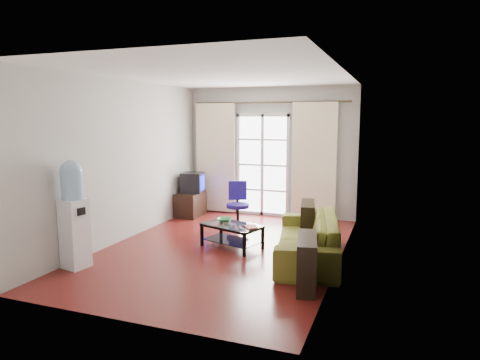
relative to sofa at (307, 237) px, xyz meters
name	(u,v)px	position (x,y,z in m)	size (l,w,h in m)	color
floor	(223,249)	(-1.33, -0.02, -0.32)	(5.20, 5.20, 0.00)	maroon
ceiling	(222,75)	(-1.33, -0.02, 2.38)	(5.20, 5.20, 0.00)	white
wall_back	(270,152)	(-1.33, 2.58, 1.03)	(3.60, 0.02, 2.70)	#B4B2AB
wall_front	(121,191)	(-1.33, -2.62, 1.03)	(3.60, 0.02, 2.70)	#B4B2AB
wall_left	(124,161)	(-3.13, -0.02, 1.03)	(0.02, 5.20, 2.70)	#B4B2AB
wall_right	(342,169)	(0.47, -0.02, 1.03)	(0.02, 5.20, 2.70)	#B4B2AB
french_door	(263,165)	(-1.48, 2.52, 0.76)	(1.16, 0.06, 2.15)	white
curtain_rod	(269,102)	(-1.33, 2.48, 2.06)	(0.04, 0.04, 3.30)	#4C3F2D
curtain_left	(216,158)	(-2.53, 2.46, 0.88)	(0.90, 0.07, 2.35)	#FAF2C9
curtain_right	(314,161)	(-0.38, 2.46, 0.88)	(0.90, 0.07, 2.35)	#FAF2C9
radiator	(306,203)	(-0.53, 2.48, 0.01)	(0.64, 0.12, 0.64)	#949396
sofa	(307,237)	(0.00, 0.00, 0.00)	(1.25, 2.29, 0.63)	brown
coffee_table	(232,233)	(-1.24, 0.10, -0.07)	(1.05, 0.80, 0.38)	silver
bowl	(225,220)	(-1.41, 0.24, 0.09)	(0.28, 0.28, 0.06)	#318742
book	(246,228)	(-0.95, -0.05, 0.07)	(0.27, 0.28, 0.02)	#A51614
remote	(251,225)	(-0.93, 0.15, 0.07)	(0.14, 0.04, 0.02)	black
tv_stand	(190,204)	(-2.88, 1.88, -0.07)	(0.46, 0.68, 0.50)	black
crt_tv	(192,182)	(-2.87, 1.95, 0.39)	(0.53, 0.53, 0.42)	black
task_chair	(238,214)	(-1.58, 1.29, -0.06)	(0.77, 0.77, 0.88)	black
water_cooler	(74,212)	(-2.93, -1.51, 0.47)	(0.36, 0.36, 1.50)	white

